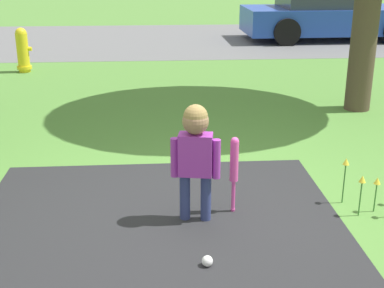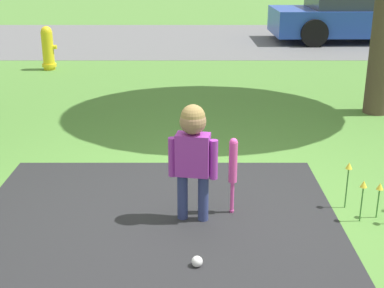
{
  "view_description": "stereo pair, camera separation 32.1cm",
  "coord_description": "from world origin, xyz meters",
  "px_view_note": "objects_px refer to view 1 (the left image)",
  "views": [
    {
      "loc": [
        -0.38,
        -4.45,
        2.18
      ],
      "look_at": [
        -0.06,
        0.09,
        0.55
      ],
      "focal_mm": 50.0,
      "sensor_mm": 36.0,
      "label": 1
    },
    {
      "loc": [
        -0.06,
        -4.46,
        2.18
      ],
      "look_at": [
        -0.06,
        0.09,
        0.55
      ],
      "focal_mm": 50.0,
      "sensor_mm": 36.0,
      "label": 2
    }
  ],
  "objects_px": {
    "fire_hydrant": "(23,50)",
    "parked_car": "(328,15)",
    "sports_ball": "(207,261)",
    "child": "(195,147)",
    "baseball_bat": "(234,164)"
  },
  "relations": [
    {
      "from": "child",
      "to": "fire_hydrant",
      "type": "bearing_deg",
      "value": 124.22
    },
    {
      "from": "parked_car",
      "to": "fire_hydrant",
      "type": "bearing_deg",
      "value": -153.86
    },
    {
      "from": "baseball_bat",
      "to": "sports_ball",
      "type": "bearing_deg",
      "value": -110.01
    },
    {
      "from": "fire_hydrant",
      "to": "parked_car",
      "type": "bearing_deg",
      "value": 27.15
    },
    {
      "from": "child",
      "to": "sports_ball",
      "type": "xyz_separation_m",
      "value": [
        0.03,
        -0.75,
        -0.63
      ]
    },
    {
      "from": "child",
      "to": "fire_hydrant",
      "type": "height_order",
      "value": "child"
    },
    {
      "from": "baseball_bat",
      "to": "parked_car",
      "type": "distance_m",
      "value": 10.63
    },
    {
      "from": "fire_hydrant",
      "to": "sports_ball",
      "type": "bearing_deg",
      "value": -67.96
    },
    {
      "from": "sports_ball",
      "to": "parked_car",
      "type": "relative_size",
      "value": 0.02
    },
    {
      "from": "sports_ball",
      "to": "fire_hydrant",
      "type": "xyz_separation_m",
      "value": [
        -2.86,
        7.07,
        0.37
      ]
    },
    {
      "from": "fire_hydrant",
      "to": "child",
      "type": "bearing_deg",
      "value": -65.87
    },
    {
      "from": "sports_ball",
      "to": "parked_car",
      "type": "distance_m",
      "value": 11.56
    },
    {
      "from": "baseball_bat",
      "to": "parked_car",
      "type": "height_order",
      "value": "parked_car"
    },
    {
      "from": "sports_ball",
      "to": "fire_hydrant",
      "type": "height_order",
      "value": "fire_hydrant"
    },
    {
      "from": "fire_hydrant",
      "to": "parked_car",
      "type": "height_order",
      "value": "parked_car"
    }
  ]
}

